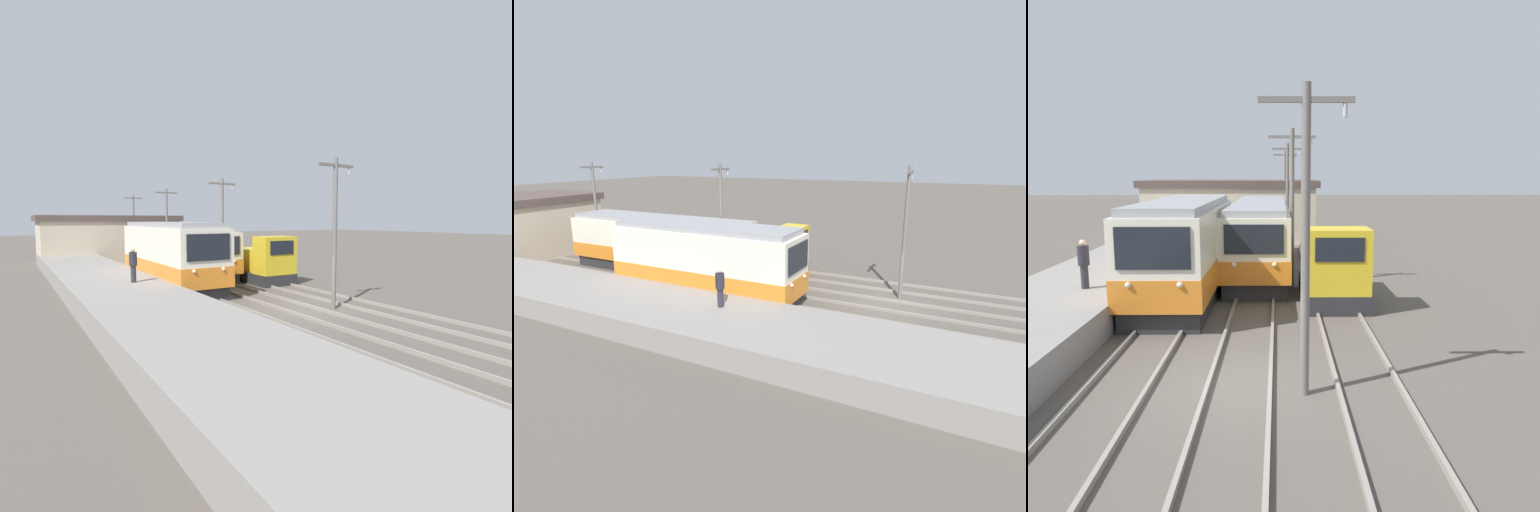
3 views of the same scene
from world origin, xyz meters
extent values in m
plane|color=#564F47|center=(0.00, 0.00, 0.00)|extent=(200.00, 200.00, 0.00)
cube|color=gray|center=(-6.25, 0.00, 0.49)|extent=(4.50, 54.00, 0.99)
cube|color=gray|center=(-3.32, 0.00, 0.07)|extent=(0.10, 60.00, 0.14)
cube|color=gray|center=(-1.88, 0.00, 0.07)|extent=(0.10, 60.00, 0.14)
cube|color=gray|center=(-0.52, 0.00, 0.07)|extent=(0.10, 60.00, 0.14)
cube|color=gray|center=(0.92, 0.00, 0.07)|extent=(0.10, 60.00, 0.14)
cube|color=gray|center=(2.48, 0.00, 0.07)|extent=(0.10, 60.00, 0.14)
cube|color=gray|center=(3.92, 0.00, 0.07)|extent=(0.10, 60.00, 0.14)
cube|color=#28282B|center=(-2.60, 8.54, 0.35)|extent=(2.58, 9.62, 0.70)
cube|color=silver|center=(-2.60, 8.54, 2.15)|extent=(2.80, 10.02, 2.90)
cube|color=orange|center=(-2.60, 8.54, 1.22)|extent=(2.84, 10.06, 1.04)
cube|color=black|center=(-2.60, 3.50, 2.73)|extent=(2.24, 0.06, 1.28)
sphere|color=silver|center=(-3.37, 3.49, 1.63)|extent=(0.18, 0.18, 0.18)
sphere|color=silver|center=(-1.83, 3.49, 1.63)|extent=(0.18, 0.18, 0.18)
cube|color=#939399|center=(-2.60, 8.54, 3.74)|extent=(2.46, 9.62, 0.28)
cube|color=#28282B|center=(0.20, 13.85, 0.35)|extent=(2.58, 12.36, 0.70)
cube|color=silver|center=(0.20, 13.85, 1.97)|extent=(2.80, 12.87, 2.53)
cube|color=orange|center=(0.20, 13.85, 1.16)|extent=(2.84, 12.91, 0.91)
cube|color=black|center=(0.20, 7.38, 2.47)|extent=(2.24, 0.06, 1.11)
sphere|color=silver|center=(-0.57, 7.37, 1.51)|extent=(0.18, 0.18, 0.18)
sphere|color=silver|center=(0.97, 7.37, 1.51)|extent=(0.18, 0.18, 0.18)
cube|color=#939399|center=(0.20, 13.85, 3.37)|extent=(2.46, 12.36, 0.28)
cube|color=#28282B|center=(3.20, 7.95, 0.35)|extent=(2.40, 4.72, 0.70)
cube|color=gold|center=(3.20, 6.35, 1.85)|extent=(2.28, 1.51, 2.30)
cube|color=black|center=(3.20, 5.57, 2.36)|extent=(1.68, 0.04, 0.83)
cube|color=gold|center=(3.20, 8.71, 1.40)|extent=(1.92, 3.11, 1.40)
cylinder|color=black|center=(3.20, 8.71, 2.35)|extent=(0.16, 0.16, 0.50)
cylinder|color=slate|center=(1.70, -0.47, 3.38)|extent=(0.20, 0.20, 6.76)
cube|color=slate|center=(1.70, -0.47, 6.41)|extent=(2.00, 0.12, 0.12)
cylinder|color=#B2B2B7|center=(2.50, -0.47, 6.21)|extent=(0.10, 0.10, 0.30)
cylinder|color=slate|center=(1.70, 10.37, 3.38)|extent=(0.20, 0.20, 6.76)
cube|color=slate|center=(1.70, 10.37, 6.41)|extent=(2.00, 0.12, 0.12)
cylinder|color=#B2B2B7|center=(2.50, 10.37, 6.21)|extent=(0.10, 0.10, 0.30)
cylinder|color=slate|center=(1.70, 21.21, 3.38)|extent=(0.20, 0.20, 6.76)
cube|color=slate|center=(1.70, 21.21, 6.41)|extent=(2.00, 0.12, 0.12)
cylinder|color=#B2B2B7|center=(2.50, 21.21, 6.21)|extent=(0.10, 0.10, 0.30)
cylinder|color=slate|center=(1.70, 32.05, 3.38)|extent=(0.20, 0.20, 6.76)
cube|color=slate|center=(1.70, 32.05, 6.41)|extent=(2.00, 0.12, 0.12)
cylinder|color=#B2B2B7|center=(2.50, 32.05, 6.21)|extent=(0.10, 0.10, 0.30)
cylinder|color=#282833|center=(-5.55, 5.81, 1.40)|extent=(0.26, 0.26, 0.82)
cylinder|color=#23232D|center=(-5.55, 5.81, 2.14)|extent=(0.38, 0.38, 0.66)
sphere|color=beige|center=(-5.55, 5.81, 2.58)|extent=(0.22, 0.22, 0.22)
cube|color=beige|center=(-2.32, 26.00, 1.94)|extent=(12.00, 6.00, 3.88)
cube|color=#51423D|center=(-2.32, 26.00, 4.13)|extent=(12.60, 6.30, 0.50)
camera|label=1|loc=(-10.78, -13.65, 4.07)|focal=28.00mm
camera|label=2|loc=(-18.86, -3.03, 7.18)|focal=28.00mm
camera|label=3|loc=(1.12, -11.06, 4.94)|focal=35.00mm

